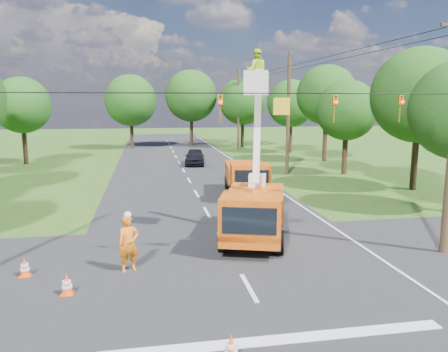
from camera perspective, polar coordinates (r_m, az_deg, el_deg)
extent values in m
plane|color=#285519|center=(33.70, -4.58, -0.63)|extent=(140.00, 140.00, 0.00)
cube|color=black|center=(33.70, -4.58, -0.63)|extent=(12.00, 100.00, 0.06)
cube|color=black|center=(16.47, 1.63, -11.73)|extent=(56.00, 10.00, 0.07)
cube|color=silver|center=(11.92, 7.05, -20.66)|extent=(9.00, 0.45, 0.02)
cube|color=silver|center=(34.67, 4.67, -0.34)|extent=(0.12, 90.00, 0.02)
cube|color=orange|center=(19.56, 3.98, -5.88)|extent=(4.18, 6.83, 0.48)
cube|color=orange|center=(17.12, 3.53, -5.24)|extent=(2.79, 2.44, 1.61)
cube|color=black|center=(16.23, 3.31, -5.88)|extent=(1.96, 0.67, 1.02)
cube|color=orange|center=(20.22, 4.15, -3.39)|extent=(3.59, 4.53, 1.07)
cylinder|color=black|center=(17.80, -0.09, -8.37)|extent=(0.62, 1.04, 0.98)
cylinder|color=black|center=(17.66, 7.24, -8.60)|extent=(0.62, 1.04, 0.98)
cylinder|color=black|center=(21.68, 1.32, -5.07)|extent=(0.62, 1.04, 0.98)
cylinder|color=black|center=(21.56, 7.30, -5.23)|extent=(0.62, 1.04, 0.98)
cube|color=silver|center=(21.21, 4.36, -0.57)|extent=(1.01, 1.01, 0.59)
cube|color=silver|center=(20.34, 4.36, 5.68)|extent=(0.72, 1.45, 4.64)
cube|color=silver|center=(19.18, 4.25, 12.01)|extent=(1.28, 1.28, 1.02)
imported|color=#C6E526|center=(19.21, 4.27, 13.57)|extent=(0.99, 0.84, 1.80)
cube|color=orange|center=(28.57, 2.89, -0.95)|extent=(3.03, 6.49, 0.47)
cube|color=orange|center=(26.23, 3.42, -0.10)|extent=(2.49, 2.03, 1.56)
cube|color=black|center=(25.35, 3.65, -0.32)|extent=(1.98, 0.30, 0.99)
cube|color=orange|center=(29.27, 2.73, 0.62)|extent=(2.89, 4.12, 1.04)
cylinder|color=black|center=(26.59, 0.99, -2.33)|extent=(0.45, 0.99, 0.96)
cylinder|color=black|center=(26.83, 5.66, -2.27)|extent=(0.45, 0.99, 0.96)
cylinder|color=black|center=(30.47, 0.44, -0.79)|extent=(0.45, 0.99, 0.96)
cylinder|color=black|center=(30.68, 4.53, -0.74)|extent=(0.45, 0.99, 0.96)
imported|color=orange|center=(16.04, -12.35, -8.62)|extent=(0.87, 0.70, 2.06)
imported|color=black|center=(42.18, -3.84, 2.51)|extent=(2.39, 4.72, 1.54)
cone|color=#FF4C0D|center=(10.86, 0.93, -21.54)|extent=(0.36, 0.36, 0.70)
cylinder|color=white|center=(10.82, 0.93, -21.27)|extent=(0.26, 0.26, 0.09)
cylinder|color=white|center=(10.90, 0.93, -21.94)|extent=(0.31, 0.31, 0.09)
cone|color=#FF4C0D|center=(22.19, 0.05, -5.02)|extent=(0.36, 0.36, 0.70)
cube|color=#FF4C0D|center=(22.28, 0.05, -5.87)|extent=(0.38, 0.38, 0.04)
cylinder|color=white|center=(22.17, 0.05, -4.87)|extent=(0.26, 0.26, 0.09)
cylinder|color=white|center=(22.21, 0.05, -5.25)|extent=(0.31, 0.31, 0.09)
cone|color=#FF4C0D|center=(25.71, 5.34, -3.02)|extent=(0.36, 0.36, 0.70)
cube|color=#FF4C0D|center=(25.78, 5.33, -3.75)|extent=(0.38, 0.38, 0.04)
cylinder|color=white|center=(25.70, 5.34, -2.89)|extent=(0.26, 0.26, 0.09)
cylinder|color=white|center=(25.73, 5.34, -3.21)|extent=(0.31, 0.31, 0.09)
cone|color=#FF4C0D|center=(14.91, -19.85, -13.10)|extent=(0.36, 0.36, 0.70)
cube|color=#FF4C0D|center=(15.04, -19.78, -14.29)|extent=(0.38, 0.38, 0.04)
cylinder|color=white|center=(14.89, -19.87, -12.88)|extent=(0.26, 0.26, 0.09)
cylinder|color=white|center=(14.95, -19.83, -13.42)|extent=(0.31, 0.31, 0.09)
cone|color=#FF4C0D|center=(16.88, -24.58, -10.70)|extent=(0.36, 0.36, 0.70)
cube|color=#FF4C0D|center=(17.00, -24.50, -11.78)|extent=(0.38, 0.38, 0.04)
cylinder|color=white|center=(16.86, -24.59, -10.51)|extent=(0.26, 0.26, 0.09)
cylinder|color=white|center=(16.91, -24.56, -10.99)|extent=(0.31, 0.31, 0.09)
cone|color=#FF4C0D|center=(30.37, 4.31, -1.04)|extent=(0.36, 0.36, 0.70)
cube|color=#FF4C0D|center=(30.43, 4.30, -1.67)|extent=(0.38, 0.38, 0.04)
cylinder|color=white|center=(30.36, 4.31, -0.93)|extent=(0.26, 0.26, 0.09)
cylinder|color=white|center=(30.39, 4.31, -1.21)|extent=(0.31, 0.31, 0.09)
cylinder|color=#4C3823|center=(36.90, 8.38, 8.00)|extent=(0.30, 0.30, 10.00)
cube|color=#4C3823|center=(37.00, 8.53, 13.89)|extent=(1.80, 0.12, 0.12)
cylinder|color=#4C3823|center=(56.23, 1.89, 8.63)|extent=(0.30, 0.30, 10.00)
cube|color=#4C3823|center=(56.29, 1.91, 12.50)|extent=(1.80, 0.12, 0.12)
cylinder|color=black|center=(15.24, -0.13, 10.78)|extent=(18.00, 0.04, 0.04)
cube|color=gold|center=(15.74, 7.52, 9.02)|extent=(0.60, 0.05, 0.60)
imported|color=gold|center=(15.22, -0.50, 8.71)|extent=(0.16, 0.20, 1.00)
sphere|color=#FF0C0C|center=(15.10, -0.42, 9.65)|extent=(0.14, 0.14, 0.14)
imported|color=gold|center=(16.45, 14.24, 8.49)|extent=(0.16, 0.20, 1.00)
sphere|color=#FF0C0C|center=(16.34, 14.46, 9.35)|extent=(0.14, 0.14, 0.14)
imported|color=gold|center=(17.68, 22.03, 8.14)|extent=(0.16, 0.20, 1.00)
sphere|color=#FF0C0C|center=(17.57, 22.29, 8.94)|extent=(0.14, 0.14, 0.14)
cylinder|color=#382616|center=(46.67, -24.57, 3.90)|extent=(0.44, 0.44, 4.05)
sphere|color=#1A4211|center=(46.50, -24.89, 8.41)|extent=(5.40, 5.40, 5.40)
cylinder|color=#382616|center=(32.74, 23.66, 2.33)|extent=(0.44, 0.44, 4.58)
sphere|color=#1A4211|center=(32.53, 24.16, 9.61)|extent=(6.40, 6.40, 6.40)
cylinder|color=#382616|center=(37.95, 15.51, 3.09)|extent=(0.44, 0.44, 3.78)
sphere|color=#1A4211|center=(37.73, 15.74, 8.28)|extent=(5.00, 5.00, 5.00)
cylinder|color=#382616|center=(45.82, 13.05, 4.87)|extent=(0.44, 0.44, 4.75)
sphere|color=#1A4211|center=(45.68, 13.26, 10.28)|extent=(6.00, 6.00, 6.00)
cylinder|color=#382616|center=(52.94, 8.64, 5.29)|extent=(0.44, 0.44, 4.14)
sphere|color=#1A4211|center=(52.80, 8.75, 9.36)|extent=(5.60, 5.60, 5.60)
cylinder|color=#382616|center=(58.16, -11.95, 5.70)|extent=(0.44, 0.44, 4.40)
sphere|color=#1A4211|center=(58.04, -12.09, 9.64)|extent=(6.60, 6.60, 6.60)
cylinder|color=#382616|center=(60.43, -4.26, 6.23)|extent=(0.44, 0.44, 4.84)
sphere|color=#1A4211|center=(60.33, -4.31, 10.41)|extent=(7.00, 7.00, 7.00)
cylinder|color=#382616|center=(58.52, 2.43, 5.88)|extent=(0.44, 0.44, 4.31)
sphere|color=#1A4211|center=(58.39, 2.45, 9.72)|extent=(6.20, 6.20, 6.20)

